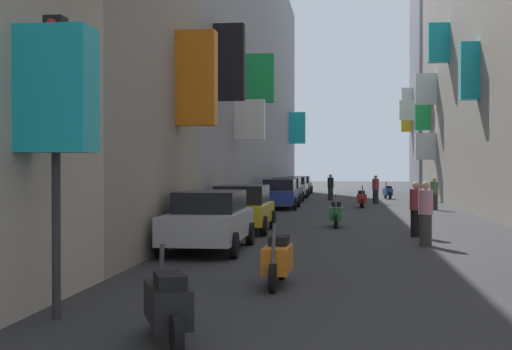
% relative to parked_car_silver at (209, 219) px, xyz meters
% --- Properties ---
extents(ground_plane, '(140.00, 140.00, 0.00)m').
position_rel_parked_car_silver_xyz_m(ground_plane, '(3.97, 15.51, -0.77)').
color(ground_plane, '#2D2D30').
extents(building_left_mid_b, '(7.29, 42.13, 15.42)m').
position_rel_parked_car_silver_xyz_m(building_left_mid_b, '(-4.02, 24.44, 6.94)').
color(building_left_mid_b, gray).
rests_on(building_left_mid_b, ground).
extents(building_right_far, '(7.38, 8.15, 18.16)m').
position_rel_parked_car_silver_xyz_m(building_right_far, '(11.96, 41.43, 8.30)').
color(building_right_far, gray).
rests_on(building_right_far, ground).
extents(parked_car_silver, '(1.87, 4.25, 1.47)m').
position_rel_parked_car_silver_xyz_m(parked_car_silver, '(0.00, 0.00, 0.00)').
color(parked_car_silver, '#B7B7BC').
rests_on(parked_car_silver, ground).
extents(parked_car_blue, '(1.88, 4.20, 1.47)m').
position_rel_parked_car_silver_xyz_m(parked_car_blue, '(0.15, 17.81, -0.00)').
color(parked_car_blue, navy).
rests_on(parked_car_blue, ground).
extents(parked_car_yellow, '(1.92, 3.94, 1.48)m').
position_rel_parked_car_silver_xyz_m(parked_car_yellow, '(0.07, 5.17, -0.00)').
color(parked_car_yellow, gold).
rests_on(parked_car_yellow, ground).
extents(parked_car_black, '(1.87, 4.39, 1.45)m').
position_rel_parked_car_silver_xyz_m(parked_car_black, '(0.02, 23.74, -0.01)').
color(parked_car_black, black).
rests_on(parked_car_black, ground).
extents(parked_car_green, '(1.96, 4.20, 1.36)m').
position_rel_parked_car_silver_xyz_m(parked_car_green, '(-0.10, 37.61, -0.05)').
color(parked_car_green, '#236638').
rests_on(parked_car_green, ground).
extents(parked_car_white, '(1.95, 3.91, 1.40)m').
position_rel_parked_car_silver_xyz_m(parked_car_white, '(-0.03, 30.33, -0.03)').
color(parked_car_white, white).
rests_on(parked_car_white, ground).
extents(scooter_black, '(0.84, 1.81, 1.13)m').
position_rel_parked_car_silver_xyz_m(scooter_black, '(1.26, -9.15, -0.31)').
color(scooter_black, black).
rests_on(scooter_black, ground).
extents(scooter_blue, '(0.60, 1.97, 1.13)m').
position_rel_parked_car_silver_xyz_m(scooter_blue, '(6.16, 29.33, -0.31)').
color(scooter_blue, '#2D4CAD').
rests_on(scooter_blue, ground).
extents(scooter_red, '(0.48, 1.99, 1.13)m').
position_rel_parked_car_silver_xyz_m(scooter_red, '(4.23, 19.38, -0.31)').
color(scooter_red, red).
rests_on(scooter_red, ground).
extents(scooter_orange, '(0.47, 1.88, 1.13)m').
position_rel_parked_car_silver_xyz_m(scooter_orange, '(2.17, -4.98, -0.31)').
color(scooter_orange, orange).
rests_on(scooter_orange, ground).
extents(scooter_green, '(0.46, 1.85, 1.13)m').
position_rel_parked_car_silver_xyz_m(scooter_green, '(3.05, 7.41, -0.31)').
color(scooter_green, '#287F3D').
rests_on(scooter_green, ground).
extents(pedestrian_crossing, '(0.44, 0.44, 1.63)m').
position_rel_parked_car_silver_xyz_m(pedestrian_crossing, '(2.50, 27.04, 0.04)').
color(pedestrian_crossing, '#292929').
rests_on(pedestrian_crossing, ground).
extents(pedestrian_near_left, '(0.51, 0.51, 1.57)m').
position_rel_parked_car_silver_xyz_m(pedestrian_near_left, '(7.64, 17.57, 0.01)').
color(pedestrian_near_left, '#2D2D2D').
rests_on(pedestrian_near_left, ground).
extents(pedestrian_near_right, '(0.51, 0.51, 1.63)m').
position_rel_parked_car_silver_xyz_m(pedestrian_near_right, '(5.44, 4.14, 0.04)').
color(pedestrian_near_right, black).
rests_on(pedestrian_near_right, ground).
extents(pedestrian_mid_street, '(0.50, 0.50, 1.69)m').
position_rel_parked_car_silver_xyz_m(pedestrian_mid_street, '(5.45, 1.74, 0.07)').
color(pedestrian_mid_street, '#3A3A3A').
rests_on(pedestrian_mid_street, ground).
extents(pedestrian_far_away, '(0.46, 0.46, 1.62)m').
position_rel_parked_car_silver_xyz_m(pedestrian_far_away, '(5.09, 23.04, 0.03)').
color(pedestrian_far_away, black).
rests_on(pedestrian_far_away, ground).
extents(traffic_light_far_corner, '(0.26, 0.34, 4.11)m').
position_rel_parked_car_silver_xyz_m(traffic_light_far_corner, '(-0.58, -8.04, 2.04)').
color(traffic_light_far_corner, '#2D2D2D').
rests_on(traffic_light_far_corner, ground).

